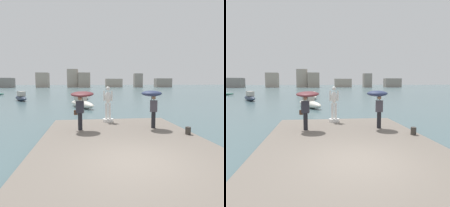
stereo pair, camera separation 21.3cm
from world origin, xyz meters
TOP-DOWN VIEW (x-y plane):
  - ground_plane at (0.00, 40.00)m, footprint 400.00×400.00m
  - pier at (0.00, 2.18)m, footprint 7.04×10.36m
  - statue_white_figure at (-0.23, 6.42)m, footprint 0.65×0.65m
  - onlooker_left at (-1.78, 4.41)m, footprint 1.30×1.32m
  - onlooker_right at (1.91, 4.42)m, footprint 1.34×1.35m
  - mooring_bollard at (3.17, 2.87)m, footprint 0.25×0.25m
  - boat_mid at (-2.07, 17.13)m, footprint 3.40×5.41m
  - boat_far at (-1.82, 28.91)m, footprint 1.64×3.55m
  - boat_rightward at (-11.60, 27.04)m, footprint 3.53×5.15m
  - distant_skyline at (-5.57, 113.45)m, footprint 99.41×11.14m

SIDE VIEW (x-z plane):
  - ground_plane at x=0.00m, z-range 0.00..0.00m
  - pier at x=0.00m, z-range 0.00..0.40m
  - boat_far at x=-1.82m, z-range -0.18..1.08m
  - boat_mid at x=-2.07m, z-range -0.25..1.34m
  - boat_rightward at x=-11.60m, z-range -0.19..1.28m
  - mooring_bollard at x=3.17m, z-range 0.40..0.75m
  - statue_white_figure at x=-0.23m, z-range 0.20..2.37m
  - onlooker_left at x=-1.78m, z-range 0.99..3.00m
  - onlooker_right at x=1.91m, z-range 1.02..3.02m
  - distant_skyline at x=-5.57m, z-range -1.43..8.98m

